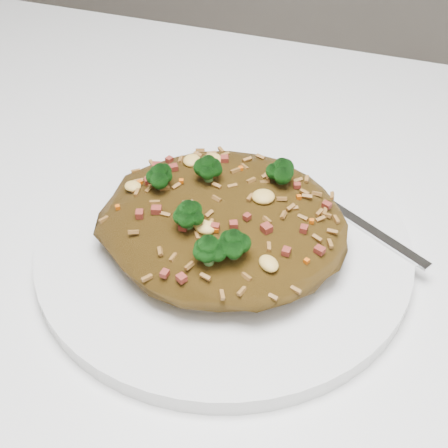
{
  "coord_description": "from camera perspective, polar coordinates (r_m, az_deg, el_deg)",
  "views": [
    {
      "loc": [
        0.22,
        -0.29,
        1.09
      ],
      "look_at": [
        0.11,
        0.03,
        0.78
      ],
      "focal_mm": 50.0,
      "sensor_mm": 36.0,
      "label": 1
    }
  ],
  "objects": [
    {
      "name": "dining_table",
      "position": [
        0.57,
        -12.06,
        -8.51
      ],
      "size": [
        1.2,
        0.8,
        0.75
      ],
      "color": "white",
      "rests_on": "ground"
    },
    {
      "name": "plate",
      "position": [
        0.48,
        0.0,
        -1.96
      ],
      "size": [
        0.28,
        0.28,
        0.01
      ],
      "primitive_type": "cylinder",
      "color": "white",
      "rests_on": "dining_table"
    },
    {
      "name": "fried_rice",
      "position": [
        0.46,
        -0.04,
        0.94
      ],
      "size": [
        0.19,
        0.17,
        0.06
      ],
      "color": "brown",
      "rests_on": "plate"
    },
    {
      "name": "fork",
      "position": [
        0.5,
        11.49,
        0.62
      ],
      "size": [
        0.15,
        0.09,
        0.0
      ],
      "rotation": [
        0.0,
        0.0,
        -0.52
      ],
      "color": "silver",
      "rests_on": "plate"
    }
  ]
}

